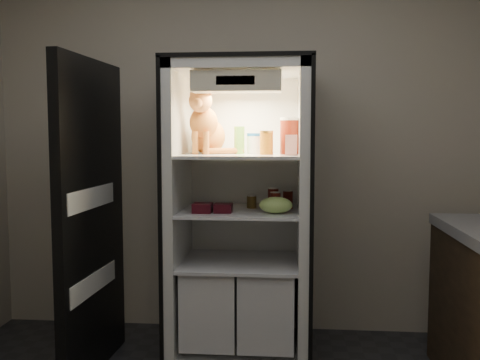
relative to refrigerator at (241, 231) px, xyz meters
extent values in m
plane|color=#BCB49C|center=(0.00, 0.42, 0.56)|extent=(3.60, 0.00, 3.60)
cube|color=white|center=(0.00, 0.29, 0.13)|extent=(0.85, 0.06, 1.85)
cube|color=white|center=(-0.40, -0.03, 0.13)|extent=(0.06, 0.70, 1.85)
cube|color=white|center=(0.40, -0.03, 0.13)|extent=(0.06, 0.70, 1.85)
cube|color=white|center=(0.00, -0.03, 1.03)|extent=(0.85, 0.70, 0.06)
cube|color=white|center=(0.00, -0.03, -0.76)|extent=(0.85, 0.70, 0.06)
cube|color=black|center=(-0.44, -0.03, 0.13)|extent=(0.02, 0.72, 1.87)
cube|color=black|center=(0.44, -0.03, 0.13)|extent=(0.02, 0.72, 1.87)
cube|color=black|center=(0.00, -0.03, 1.07)|extent=(0.90, 0.72, 0.02)
cube|color=white|center=(0.00, -0.06, 0.49)|extent=(0.73, 0.62, 0.02)
cube|color=white|center=(0.00, -0.06, 0.14)|extent=(0.73, 0.62, 0.02)
cube|color=white|center=(-0.18, -0.06, -0.44)|extent=(0.34, 0.58, 0.48)
cube|color=white|center=(0.18, -0.06, -0.44)|extent=(0.34, 0.58, 0.48)
cube|color=white|center=(0.00, -0.06, -0.19)|extent=(0.73, 0.62, 0.02)
cube|color=#F9EDCC|center=(0.00, -0.27, 0.93)|extent=(0.52, 0.18, 0.12)
cube|color=black|center=(0.00, -0.36, 0.93)|extent=(0.22, 0.01, 0.05)
cube|color=black|center=(-0.85, -0.37, 0.13)|extent=(0.10, 0.87, 1.85)
cube|color=white|center=(-0.85, -0.43, -0.24)|extent=(0.09, 0.64, 0.12)
cube|color=white|center=(-0.85, -0.43, 0.26)|extent=(0.09, 0.64, 0.12)
ellipsoid|color=#B04716|center=(-0.22, 0.07, 0.61)|extent=(0.25, 0.30, 0.23)
ellipsoid|color=#B04716|center=(-0.23, -0.04, 0.70)|extent=(0.20, 0.18, 0.20)
sphere|color=#BC5724|center=(-0.24, -0.11, 0.83)|extent=(0.16, 0.16, 0.15)
sphere|color=#BC5724|center=(-0.25, -0.17, 0.81)|extent=(0.07, 0.07, 0.06)
cone|color=#BC5724|center=(-0.28, -0.09, 0.90)|extent=(0.06, 0.06, 0.07)
cone|color=#BC5724|center=(-0.20, -0.10, 0.90)|extent=(0.06, 0.06, 0.07)
cylinder|color=#B04716|center=(-0.28, -0.11, 0.57)|extent=(0.04, 0.04, 0.14)
cylinder|color=#B04716|center=(-0.21, -0.11, 0.57)|extent=(0.04, 0.04, 0.14)
cylinder|color=#B04716|center=(-0.11, -0.04, 0.52)|extent=(0.26, 0.12, 0.04)
cylinder|color=green|center=(-0.01, 0.00, 0.58)|extent=(0.07, 0.07, 0.16)
cylinder|color=green|center=(-0.01, 0.00, 0.67)|extent=(0.07, 0.07, 0.01)
cylinder|color=white|center=(0.08, 0.04, 0.56)|extent=(0.09, 0.09, 0.11)
cylinder|color=blue|center=(0.08, 0.04, 0.62)|extent=(0.09, 0.09, 0.02)
cylinder|color=maroon|center=(0.17, -0.08, 0.57)|extent=(0.08, 0.08, 0.13)
cylinder|color=gold|center=(0.17, -0.08, 0.64)|extent=(0.08, 0.08, 0.01)
cylinder|color=maroon|center=(0.32, -0.02, 0.60)|extent=(0.13, 0.13, 0.21)
cylinder|color=white|center=(0.32, -0.02, 0.72)|extent=(0.14, 0.14, 0.02)
cube|color=white|center=(0.32, -0.19, 0.56)|extent=(0.07, 0.07, 0.12)
cylinder|color=black|center=(0.21, 0.03, 0.21)|extent=(0.07, 0.07, 0.13)
cylinder|color=#B2B2B2|center=(0.21, 0.03, 0.28)|extent=(0.07, 0.07, 0.00)
cylinder|color=black|center=(0.30, 0.00, 0.21)|extent=(0.06, 0.06, 0.11)
cylinder|color=#B2B2B2|center=(0.30, 0.00, 0.26)|extent=(0.06, 0.06, 0.00)
cylinder|color=black|center=(0.22, -0.14, 0.21)|extent=(0.07, 0.07, 0.12)
cylinder|color=#B2B2B2|center=(0.22, -0.14, 0.27)|extent=(0.07, 0.07, 0.00)
cylinder|color=#523D17|center=(0.07, 0.02, 0.19)|extent=(0.06, 0.06, 0.08)
cylinder|color=#B2B2B2|center=(0.07, 0.02, 0.23)|extent=(0.06, 0.06, 0.01)
ellipsoid|color=#80A94F|center=(0.23, -0.20, 0.20)|extent=(0.20, 0.15, 0.10)
cube|color=#430B12|center=(-0.21, -0.21, 0.18)|extent=(0.12, 0.12, 0.06)
cube|color=#430B12|center=(-0.09, -0.19, 0.18)|extent=(0.11, 0.11, 0.05)
camera|label=1|loc=(0.30, -3.40, 0.63)|focal=40.00mm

